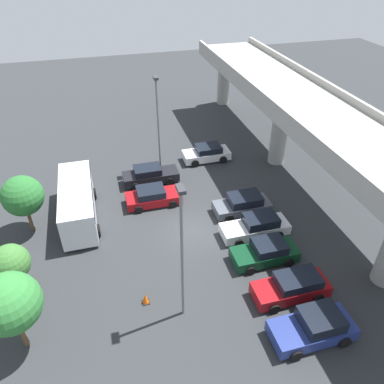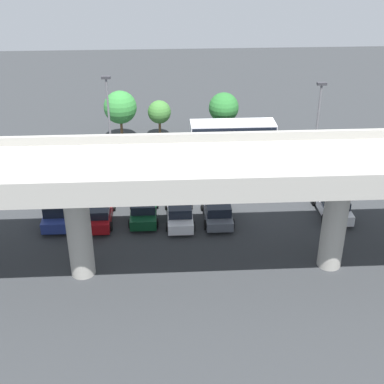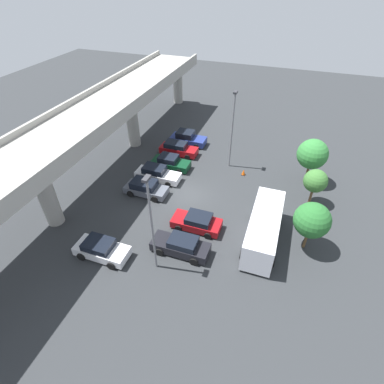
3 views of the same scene
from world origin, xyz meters
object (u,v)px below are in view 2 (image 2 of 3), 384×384
parked_car_5 (144,209)px  shuttle_bus (233,134)px  parked_car_7 (60,211)px  lamp_post_mid_lot (109,122)px  tree_front_far_right (120,107)px  traffic_cone (130,166)px  parked_car_3 (218,210)px  lamp_post_near_aisle (317,128)px  tree_front_left (224,108)px  parked_car_2 (245,171)px  tree_front_right (159,112)px  parked_car_0 (333,205)px  parked_car_4 (180,211)px  parked_car_6 (99,212)px  parked_car_1 (283,171)px

parked_car_5 → shuttle_bus: shuttle_bus is taller
parked_car_7 → shuttle_bus: size_ratio=0.59×
lamp_post_mid_lot → tree_front_far_right: (-0.22, -8.48, -1.70)m
traffic_cone → parked_car_3: bearing=127.4°
parked_car_3 → lamp_post_mid_lot: 11.26m
lamp_post_near_aisle → tree_front_left: bearing=-61.1°
parked_car_2 → traffic_cone: size_ratio=6.22×
tree_front_left → tree_front_right: (6.14, -0.20, -0.40)m
parked_car_3 → lamp_post_mid_lot: bearing=49.6°
traffic_cone → parked_car_5: bearing=99.5°
parked_car_0 → parked_car_4: (11.14, 0.24, 0.00)m
lamp_post_near_aisle → tree_front_right: size_ratio=2.28×
parked_car_5 → tree_front_far_right: bearing=9.3°
parked_car_0 → parked_car_2: size_ratio=1.01×
parked_car_4 → lamp_post_mid_lot: lamp_post_mid_lot is taller
parked_car_4 → tree_front_left: 16.43m
parked_car_6 → tree_front_left: bearing=-34.3°
traffic_cone → tree_front_left: bearing=-141.7°
parked_car_7 → tree_front_left: bearing=-41.2°
parked_car_3 → tree_front_left: tree_front_left is taller
parked_car_6 → tree_front_right: tree_front_right is taller
tree_front_far_right → traffic_cone: size_ratio=7.01×
parked_car_0 → parked_car_4: 11.15m
lamp_post_near_aisle → tree_front_right: bearing=-42.2°
parked_car_3 → tree_front_left: 15.89m
parked_car_7 → tree_front_far_right: size_ratio=0.92×
parked_car_1 → parked_car_4: (8.71, 6.12, -0.01)m
parked_car_4 → tree_front_far_right: 16.20m
shuttle_bus → tree_front_right: 7.61m
parked_car_1 → parked_car_3: bearing=-44.3°
parked_car_2 → tree_front_far_right: tree_front_far_right is taller
parked_car_0 → parked_car_3: (8.44, 0.28, 0.02)m
parked_car_2 → lamp_post_near_aisle: bearing=72.3°
parked_car_2 → lamp_post_near_aisle: size_ratio=0.51×
parked_car_0 → lamp_post_mid_lot: (16.35, -6.47, 4.34)m
tree_front_far_right → traffic_cone: tree_front_far_right is taller
tree_front_left → traffic_cone: tree_front_left is taller
parked_car_1 → lamp_post_mid_lot: 14.59m
parked_car_6 → tree_front_far_right: (-0.71, -15.01, 2.61)m
parked_car_7 → shuttle_bus: (-13.78, -11.74, 0.87)m
parked_car_3 → traffic_cone: 10.95m
tree_front_left → parked_car_4: bearing=72.9°
parked_car_3 → parked_car_5: (5.27, -0.49, -0.04)m
parked_car_3 → parked_car_4: bearing=89.2°
parked_car_3 → shuttle_bus: (-2.56, -12.17, 0.91)m
parked_car_1 → tree_front_right: size_ratio=1.27×
parked_car_6 → lamp_post_near_aisle: bearing=-74.2°
shuttle_bus → tree_front_far_right: (10.26, -3.06, 1.71)m
parked_car_6 → traffic_cone: size_ratio=6.51×
parked_car_4 → parked_car_3: bearing=-90.8°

